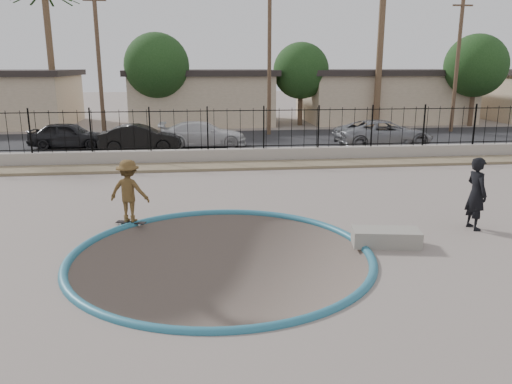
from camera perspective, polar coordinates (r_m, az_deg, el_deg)
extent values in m
cube|color=slate|center=(24.37, -5.51, 1.57)|extent=(120.00, 120.00, 2.20)
torus|color=#27677E|center=(11.59, -3.98, -7.25)|extent=(7.04, 7.04, 0.20)
cube|color=#887759|center=(21.39, -5.39, 2.95)|extent=(42.00, 1.60, 0.11)
cube|color=gray|center=(22.42, -5.48, 4.11)|extent=(42.00, 0.45, 0.60)
cube|color=black|center=(22.35, -5.51, 5.17)|extent=(40.00, 0.04, 0.03)
cube|color=black|center=(22.16, -5.61, 9.21)|extent=(40.00, 0.04, 0.04)
cube|color=black|center=(29.08, -5.81, 5.88)|extent=(90.00, 8.00, 0.04)
cube|color=tan|center=(38.35, -6.18, 10.51)|extent=(10.00, 8.00, 3.50)
cube|color=#2A2422|center=(38.27, -6.26, 13.42)|extent=(10.60, 8.60, 0.40)
cube|color=tan|center=(40.99, 14.13, 10.41)|extent=(12.00, 8.00, 3.50)
cube|color=#2A2422|center=(40.92, 14.30, 13.13)|extent=(12.60, 8.60, 0.40)
cylinder|color=brown|center=(37.01, -22.37, 13.68)|extent=(0.44, 0.44, 9.00)
cylinder|color=brown|center=(36.01, 13.97, 15.12)|extent=(0.44, 0.44, 10.00)
cylinder|color=#473323|center=(31.26, -17.52, 14.15)|extent=(0.24, 0.24, 9.00)
cube|color=#473323|center=(31.46, -18.00, 20.15)|extent=(1.30, 0.10, 0.10)
cylinder|color=#473323|center=(31.10, 1.54, 15.24)|extent=(0.24, 0.24, 9.50)
cylinder|color=#473323|center=(34.91, 22.03, 13.73)|extent=(0.24, 0.24, 9.00)
cube|color=#473323|center=(35.08, 22.56, 19.10)|extent=(1.30, 0.10, 0.10)
cylinder|color=#473323|center=(34.97, -11.07, 9.55)|extent=(0.34, 0.34, 3.00)
sphere|color=#143311|center=(34.86, -11.29, 13.98)|extent=(4.32, 4.32, 4.32)
cylinder|color=#473323|center=(36.65, 5.07, 9.77)|extent=(0.34, 0.34, 2.75)
sphere|color=#143311|center=(36.54, 5.15, 13.64)|extent=(3.96, 3.96, 3.96)
cylinder|color=#473323|center=(39.08, 23.43, 9.13)|extent=(0.34, 0.34, 3.00)
sphere|color=#143311|center=(38.98, 23.83, 13.08)|extent=(4.32, 4.32, 4.32)
imported|color=brown|center=(13.92, -14.29, -0.27)|extent=(1.24, 0.93, 1.71)
cube|color=black|center=(14.13, -14.09, -3.37)|extent=(0.84, 0.44, 0.02)
cylinder|color=silver|center=(14.19, -15.23, -3.52)|extent=(0.06, 0.05, 0.05)
cylinder|color=silver|center=(14.32, -14.97, -3.34)|extent=(0.06, 0.05, 0.05)
cylinder|color=silver|center=(13.97, -13.18, -3.68)|extent=(0.06, 0.05, 0.05)
cylinder|color=silver|center=(14.10, -12.93, -3.49)|extent=(0.06, 0.05, 0.05)
imported|color=black|center=(14.34, 23.87, -0.16)|extent=(0.53, 0.75, 1.94)
cube|color=gray|center=(12.53, 14.63, -5.04)|extent=(1.70, 0.97, 0.40)
imported|color=black|center=(27.79, -20.59, 6.11)|extent=(4.10, 1.92, 1.36)
imported|color=black|center=(25.82, -13.08, 6.04)|extent=(4.01, 1.41, 1.32)
imported|color=silver|center=(26.67, -6.07, 6.59)|extent=(4.60, 1.97, 1.32)
imported|color=gray|center=(27.23, 14.39, 6.49)|extent=(5.32, 2.79, 1.43)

